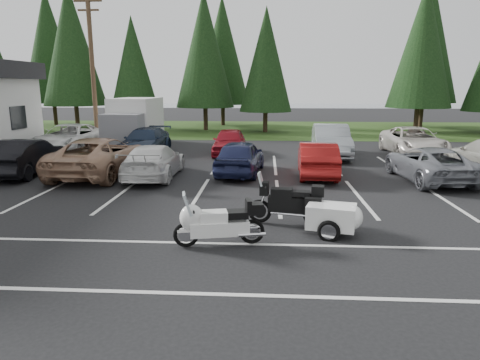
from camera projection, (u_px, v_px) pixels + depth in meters
The scene contains 28 objects.
ground at pixel (263, 204), 13.39m from camera, with size 120.00×120.00×0.00m, color black.
grass_strip at pixel (265, 129), 36.79m from camera, with size 80.00×16.00×0.01m, color #1F3B12.
lake_water at pixel (291, 110), 66.77m from camera, with size 70.00×50.00×0.02m, color slate.
utility_pole at pixel (92, 67), 24.67m from camera, with size 1.60×0.26×9.00m.
box_truck at pixel (132, 123), 25.74m from camera, with size 2.40×5.60×2.90m, color silver, non-canonical shape.
stall_markings at pixel (263, 189), 15.34m from camera, with size 32.00×16.00×0.01m, color silver.
conifer_2 at pixel (71, 45), 35.07m from camera, with size 5.10×5.10×11.89m.
conifer_3 at pixel (133, 65), 33.74m from camera, with size 3.87×3.87×9.02m.
conifer_4 at pixel (204, 49), 34.60m from camera, with size 4.80×4.80×11.17m.
conifer_5 at pixel (266, 60), 33.24m from camera, with size 4.14×4.14×9.63m.
conifer_6 at pixel (423, 45), 32.78m from camera, with size 4.93×4.93×11.48m.
conifer_back_a at pixel (49, 46), 39.35m from camera, with size 5.28×5.28×12.30m.
conifer_back_b at pixel (222, 51), 38.98m from camera, with size 4.97×4.97×11.58m.
conifer_back_c at pixel (428, 40), 37.08m from camera, with size 5.50×5.50×12.81m.
car_near_1 at pixel (26, 157), 17.75m from camera, with size 1.59×4.56×1.50m, color black.
car_near_2 at pixel (100, 156), 17.65m from camera, with size 2.61×5.66×1.57m, color #9F785C.
car_near_3 at pixel (154, 161), 17.18m from camera, with size 1.88×4.62×1.34m, color silver.
car_near_4 at pixel (240, 157), 17.86m from camera, with size 1.71×4.26×1.45m, color #1A1F42.
car_near_5 at pixel (317, 159), 17.51m from camera, with size 1.48×4.24×1.40m, color maroon.
car_near_6 at pixel (429, 164), 16.62m from camera, with size 2.21×4.79×1.33m, color slate.
car_far_0 at pixel (69, 138), 23.72m from camera, with size 2.59×5.61×1.56m, color silver.
car_far_1 at pixel (145, 142), 22.95m from camera, with size 1.97×4.84×1.41m, color #162338.
car_far_2 at pixel (229, 142), 22.94m from camera, with size 1.65×4.11×1.40m, color maroon.
car_far_3 at pixel (331, 141), 22.31m from camera, with size 1.75×5.03×1.66m, color gray.
car_far_4 at pixel (413, 142), 22.63m from camera, with size 2.49×5.40×1.50m, color beige.
touring_motorcycle at pixel (219, 219), 9.80m from camera, with size 2.34×0.72×1.30m, color white, non-canonical shape.
cargo_trailer at pixel (331, 220), 10.56m from camera, with size 1.70×0.95×0.78m, color white, non-canonical shape.
adventure_motorcycle at pixel (287, 199), 11.30m from camera, with size 2.33×0.81×1.42m, color black, non-canonical shape.
Camera 1 is at (0.06, -12.93, 3.62)m, focal length 32.00 mm.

